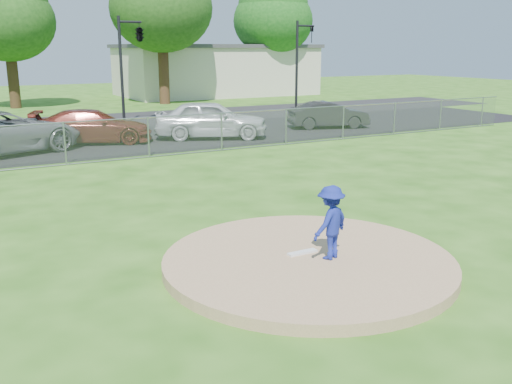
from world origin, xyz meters
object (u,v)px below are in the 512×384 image
(pitcher, at_px, (331,222))
(parked_car_darkred, at_px, (93,126))
(traffic_signal_center, at_px, (138,36))
(traffic_signal_right, at_px, (300,58))
(parked_car_pearl, at_px, (211,119))
(parked_car_charcoal, at_px, (329,115))
(tree_center, at_px, (6,9))
(parked_car_gray, at_px, (1,132))
(commercial_building, at_px, (216,70))
(tree_far_right, at_px, (273,11))

(pitcher, height_order, parked_car_darkred, pitcher)
(traffic_signal_center, relative_size, traffic_signal_right, 1.00)
(parked_car_pearl, height_order, parked_car_charcoal, parked_car_pearl)
(tree_center, bearing_deg, traffic_signal_center, -67.51)
(parked_car_darkred, bearing_deg, parked_car_gray, 123.49)
(traffic_signal_right, relative_size, parked_car_pearl, 1.12)
(commercial_building, relative_size, tree_center, 1.67)
(traffic_signal_center, height_order, pitcher, traffic_signal_center)
(parked_car_gray, xyz_separation_m, parked_car_charcoal, (15.41, 0.01, -0.17))
(pitcher, relative_size, parked_car_pearl, 0.27)
(tree_far_right, height_order, parked_car_gray, tree_far_right)
(pitcher, relative_size, parked_car_gray, 0.23)
(commercial_building, bearing_deg, parked_car_charcoal, -100.78)
(tree_center, relative_size, pitcher, 7.18)
(tree_far_right, xyz_separation_m, pitcher, (-19.69, -35.24, -6.17))
(traffic_signal_right, bearing_deg, traffic_signal_center, -180.00)
(traffic_signal_center, distance_m, pitcher, 22.84)
(tree_center, relative_size, parked_car_darkred, 2.00)
(traffic_signal_right, relative_size, pitcher, 4.08)
(parked_car_charcoal, bearing_deg, parked_car_darkred, 102.96)
(tree_far_right, height_order, parked_car_darkred, tree_far_right)
(traffic_signal_center, bearing_deg, parked_car_darkred, -125.10)
(commercial_building, relative_size, tree_far_right, 1.53)
(commercial_building, height_order, traffic_signal_right, traffic_signal_right)
(pitcher, distance_m, parked_car_charcoal, 19.37)
(pitcher, height_order, parked_car_pearl, parked_car_pearl)
(tree_center, relative_size, tree_far_right, 0.92)
(tree_center, bearing_deg, pitcher, -87.81)
(tree_center, distance_m, pitcher, 34.71)
(traffic_signal_center, relative_size, pitcher, 4.08)
(traffic_signal_center, xyz_separation_m, traffic_signal_right, (10.27, 0.00, -1.25))
(tree_center, height_order, traffic_signal_center, tree_center)
(tree_center, bearing_deg, traffic_signal_right, -38.22)
(tree_far_right, distance_m, parked_car_charcoal, 22.20)
(parked_car_gray, xyz_separation_m, parked_car_darkred, (3.72, 0.95, -0.12))
(parked_car_gray, distance_m, parked_car_darkred, 3.84)
(commercial_building, xyz_separation_m, parked_car_charcoal, (-4.30, -22.58, -1.48))
(parked_car_darkred, bearing_deg, tree_far_right, -27.93)
(traffic_signal_center, xyz_separation_m, pitcher, (-3.66, -22.24, -3.73))
(tree_center, bearing_deg, parked_car_gray, -98.29)
(parked_car_pearl, bearing_deg, parked_car_charcoal, -62.92)
(tree_center, height_order, parked_car_charcoal, tree_center)
(parked_car_darkred, xyz_separation_m, parked_car_pearl, (5.00, -1.20, 0.14))
(commercial_building, distance_m, parked_car_darkred, 26.94)
(parked_car_charcoal, bearing_deg, commercial_building, 6.78)
(parked_car_gray, bearing_deg, tree_center, -27.97)
(commercial_building, height_order, traffic_signal_center, traffic_signal_center)
(tree_far_right, distance_m, traffic_signal_right, 14.69)
(parked_car_charcoal, bearing_deg, tree_far_right, -5.41)
(parked_car_gray, bearing_deg, tree_far_right, -70.11)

